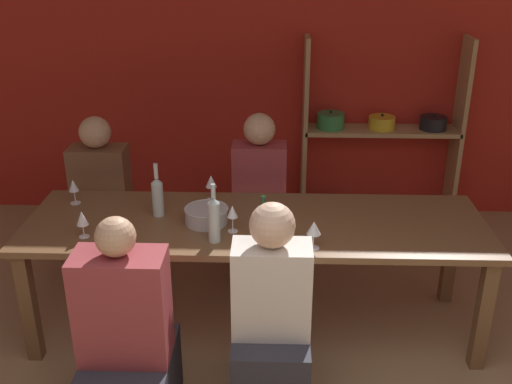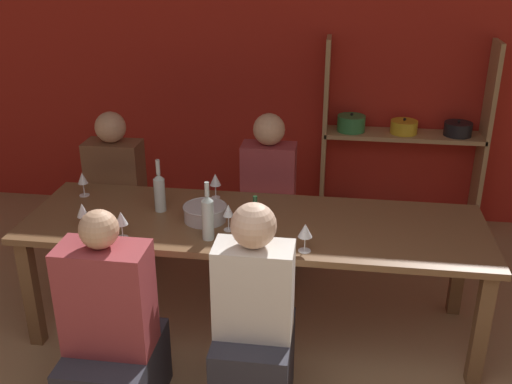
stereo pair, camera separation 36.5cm
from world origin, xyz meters
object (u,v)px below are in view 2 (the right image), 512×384
object	(u,v)px
wine_bottle_dark	(160,191)
wine_glass_white_b	(121,219)
wine_glass_red_b	(228,211)
person_far_a	(118,207)
shelf_unit	(398,160)
dining_table	(254,233)
wine_glass_empty_a	(82,211)
person_near_a	(254,337)
person_near_b	(112,343)
wine_glass_empty_b	(215,180)
wine_glass_white_a	(83,179)
wine_glass_red_a	(305,231)
wine_bottle_amber	(208,216)
mixing_bowl	(205,212)
wine_bottle_green	(255,226)
person_far_b	(268,216)

from	to	relation	value
wine_bottle_dark	wine_glass_white_b	xyz separation A→B (m)	(-0.11, -0.39, -0.01)
wine_glass_red_b	person_far_a	world-z (taller)	person_far_a
shelf_unit	wine_bottle_dark	bearing A→B (deg)	-135.03
dining_table	wine_glass_empty_a	bearing A→B (deg)	-166.49
person_near_a	person_near_b	xyz separation A→B (m)	(-0.72, -0.12, -0.03)
wine_glass_empty_b	wine_glass_white_a	bearing A→B (deg)	-174.27
person_far_a	wine_glass_red_a	bearing A→B (deg)	143.87
wine_bottle_amber	wine_glass_red_a	size ratio (longest dim) A/B	2.10
mixing_bowl	wine_glass_empty_a	world-z (taller)	wine_glass_empty_a
wine_bottle_green	person_near_a	size ratio (longest dim) A/B	0.25
wine_glass_white_b	wine_glass_white_a	bearing A→B (deg)	130.26
wine_bottle_green	wine_glass_empty_b	world-z (taller)	wine_bottle_green
wine_bottle_dark	wine_glass_red_b	xyz separation A→B (m)	(0.47, -0.21, -0.01)
person_far_a	wine_glass_white_b	bearing A→B (deg)	112.70
wine_glass_white_a	wine_glass_empty_b	xyz separation A→B (m)	(0.87, 0.09, 0.01)
wine_bottle_dark	wine_glass_red_b	distance (m)	0.52
wine_glass_empty_b	person_near_a	bearing A→B (deg)	-68.60
wine_bottle_amber	wine_glass_empty_b	distance (m)	0.58
wine_glass_empty_a	person_near_b	world-z (taller)	person_near_b
person_near_b	person_far_a	bearing A→B (deg)	108.87
shelf_unit	dining_table	distance (m)	1.95
wine_glass_white_a	person_near_b	size ratio (longest dim) A/B	0.14
wine_glass_white_b	wine_glass_empty_a	bearing A→B (deg)	163.03
wine_bottle_amber	wine_glass_red_b	distance (m)	0.16
wine_glass_white_a	person_far_a	size ratio (longest dim) A/B	0.14
wine_glass_white_b	person_far_b	world-z (taller)	person_far_b
mixing_bowl	person_near_b	world-z (taller)	person_near_b
wine_bottle_green	wine_glass_white_a	distance (m)	1.33
wine_bottle_dark	person_near_b	world-z (taller)	person_near_b
wine_glass_red_b	person_near_b	xyz separation A→B (m)	(-0.49, -0.69, -0.46)
wine_glass_red_a	wine_glass_empty_b	bearing A→B (deg)	134.29
wine_glass_empty_a	wine_glass_red_b	bearing A→B (deg)	6.52
wine_bottle_dark	person_far_b	bearing A→B (deg)	46.82
wine_bottle_amber	wine_glass_white_a	world-z (taller)	wine_bottle_amber
mixing_bowl	wine_glass_red_a	bearing A→B (deg)	-25.94
shelf_unit	person_far_a	world-z (taller)	shelf_unit
person_far_a	person_far_b	xyz separation A→B (m)	(1.17, -0.05, 0.03)
wine_glass_empty_a	person_far_b	world-z (taller)	person_far_b
wine_glass_red_a	person_near_a	size ratio (longest dim) A/B	0.14
person_far_b	wine_glass_empty_b	bearing A→B (deg)	52.89
wine_glass_white_a	person_far_b	bearing A→B (deg)	22.52
wine_glass_red_b	wine_glass_empty_a	distance (m)	0.86
wine_bottle_amber	wine_glass_white_b	size ratio (longest dim) A/B	2.13
person_far_a	person_near_a	bearing A→B (deg)	130.71
person_near_a	wine_glass_white_a	bearing A→B (deg)	143.65
wine_glass_red_a	person_far_b	distance (m)	1.17
wine_bottle_dark	dining_table	bearing A→B (deg)	-6.56
person_far_b	person_far_a	bearing A→B (deg)	-2.23
dining_table	wine_glass_empty_b	xyz separation A→B (m)	(-0.30, 0.31, 0.21)
shelf_unit	person_near_b	size ratio (longest dim) A/B	1.37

